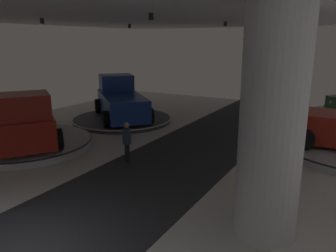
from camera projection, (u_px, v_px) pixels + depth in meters
The scene contains 6 objects.
column_right at pixel (272, 124), 7.61m from camera, with size 1.48×1.48×5.50m.
display_platform_mid_left at pixel (26, 143), 14.75m from camera, with size 5.68×5.68×0.33m.
pickup_truck_mid_left at pixel (24, 121), 14.20m from camera, with size 5.54×4.77×2.30m.
display_platform_far_left at pixel (122, 119), 19.44m from camera, with size 5.68×5.68×0.23m.
pickup_truck_far_left at pixel (121, 101), 19.48m from camera, with size 5.34×5.12×2.30m.
visitor_walking_near at pixel (127, 140), 12.80m from camera, with size 0.32×0.32×1.59m.
Camera 1 is at (5.91, -3.47, 4.62)m, focal length 35.95 mm.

